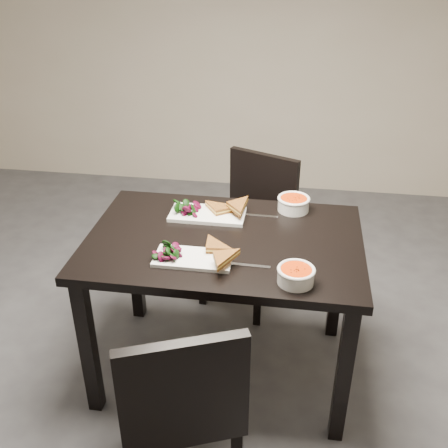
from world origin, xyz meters
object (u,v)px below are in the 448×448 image
soup_bowl_near (296,274)px  soup_bowl_far (294,203)px  table (224,257)px  plate_far (208,214)px  chair_far (253,221)px  plate_near (193,258)px  chair_near (180,402)px

soup_bowl_near → soup_bowl_far: (-0.03, 0.60, 0.00)m
table → plate_far: 0.24m
chair_far → soup_bowl_near: (0.25, -0.95, 0.30)m
plate_near → plate_far: size_ratio=0.90×
chair_far → plate_far: size_ratio=2.42×
plate_near → soup_bowl_near: bearing=-12.8°
plate_far → chair_near: bearing=-86.3°
plate_far → soup_bowl_far: size_ratio=2.26×
table → chair_far: size_ratio=1.41×
chair_far → table: bearing=-72.8°
chair_far → plate_near: (-0.16, -0.86, 0.27)m
soup_bowl_near → soup_bowl_far: bearing=92.9°
table → soup_bowl_near: bearing=-42.1°
soup_bowl_far → table: bearing=-132.9°
chair_far → soup_bowl_far: size_ratio=5.48×
chair_near → soup_bowl_near: chair_near is taller
plate_far → soup_bowl_far: bearing=17.0°
table → chair_near: (-0.05, -0.69, -0.17)m
table → soup_bowl_far: soup_bowl_far is taller
soup_bowl_near → plate_far: soup_bowl_near is taller
table → chair_near: chair_near is taller
chair_far → soup_bowl_near: 1.03m
chair_far → soup_bowl_far: 0.52m
plate_near → soup_bowl_near: 0.43m
table → chair_near: 0.71m
chair_near → chair_far: size_ratio=1.00×
soup_bowl_near → plate_far: (-0.43, 0.48, -0.03)m
table → soup_bowl_far: (0.29, 0.31, 0.14)m
soup_bowl_near → chair_near: bearing=-132.6°
chair_far → plate_far: (-0.17, -0.47, 0.27)m
chair_near → chair_far: bearing=63.2°
table → chair_near: size_ratio=1.41×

